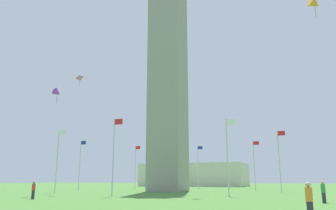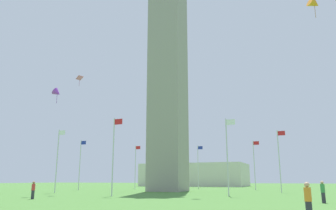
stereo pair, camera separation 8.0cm
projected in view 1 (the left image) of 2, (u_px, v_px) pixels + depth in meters
ground_plane at (168, 191)px, 51.27m from camera, size 260.00×260.00×0.00m
obelisk_monument at (168, 46)px, 56.66m from camera, size 5.34×5.34×48.52m
flagpole_n at (280, 158)px, 46.29m from camera, size 1.12×0.14×8.72m
flagpole_ne at (254, 163)px, 58.88m from camera, size 1.12×0.14×8.72m
flagpole_e at (198, 165)px, 67.61m from camera, size 1.12×0.14×8.72m
flagpole_se at (135, 165)px, 67.39m from camera, size 1.12×0.14×8.72m
flagpole_s at (80, 163)px, 58.32m from camera, size 1.12×0.14×8.72m
flagpole_sw at (58, 158)px, 45.74m from camera, size 1.12×0.14×8.72m
flagpole_w at (114, 153)px, 37.00m from camera, size 1.12×0.14×8.72m
flagpole_nw at (228, 153)px, 37.23m from camera, size 1.12×0.14×8.72m
person_green_shirt at (323, 192)px, 25.54m from camera, size 0.32×0.32×1.68m
person_orange_shirt at (309, 201)px, 15.03m from camera, size 0.32×0.32×1.67m
person_red_shirt at (33, 190)px, 30.74m from camera, size 0.32×0.32×1.63m
kite_pink_diamond at (80, 78)px, 45.61m from camera, size 0.94×1.01×1.37m
kite_purple_delta at (57, 93)px, 40.57m from camera, size 1.43×1.22×1.94m
kite_orange_delta at (315, 4)px, 32.84m from camera, size 1.75×1.67×2.25m
distant_building at (195, 175)px, 94.27m from camera, size 28.52×16.30×6.20m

